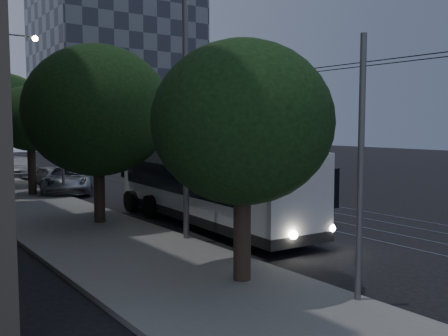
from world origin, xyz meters
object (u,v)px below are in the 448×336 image
at_px(car_white_c, 7,165).
at_px(streetlamp_near, 196,74).
at_px(car_white_a, 52,176).
at_px(car_white_d, 19,163).
at_px(trolleybus, 204,183).
at_px(pickup_silver, 68,179).
at_px(streetlamp_far, 10,90).
at_px(car_white_b, 20,168).

height_order(car_white_c, streetlamp_near, streetlamp_near).
bearing_deg(car_white_a, car_white_c, 83.31).
height_order(car_white_d, streetlamp_near, streetlamp_near).
bearing_deg(car_white_d, car_white_c, -145.69).
xyz_separation_m(trolleybus, pickup_silver, (-1.40, 12.43, -0.87)).
height_order(car_white_d, streetlamp_far, streetlamp_far).
relative_size(car_white_d, streetlamp_far, 0.34).
distance_m(pickup_silver, streetlamp_far, 11.47).
bearing_deg(streetlamp_far, car_white_a, -79.74).
distance_m(trolleybus, car_white_d, 29.75).
bearing_deg(streetlamp_near, car_white_a, 87.63).
relative_size(pickup_silver, car_white_d, 1.55).
xyz_separation_m(pickup_silver, car_white_a, (0.28, 4.01, -0.15)).
height_order(car_white_a, car_white_d, car_white_a).
xyz_separation_m(car_white_d, streetlamp_near, (-1.91, -32.08, 5.11)).
relative_size(car_white_b, car_white_c, 1.30).
xyz_separation_m(pickup_silver, car_white_c, (0.00, 15.34, -0.18)).
relative_size(car_white_a, streetlamp_near, 0.41).
bearing_deg(car_white_c, car_white_b, -114.88).
bearing_deg(car_white_a, streetlamp_far, 92.12).
height_order(car_white_c, car_white_d, car_white_d).
height_order(trolleybus, pickup_silver, trolleybus).
bearing_deg(car_white_c, streetlamp_far, -122.98).
bearing_deg(car_white_a, trolleybus, -94.26).
bearing_deg(streetlamp_far, car_white_b, 59.91).
height_order(car_white_a, streetlamp_near, streetlamp_near).
relative_size(car_white_a, streetlamp_far, 0.35).
bearing_deg(trolleybus, car_white_d, 93.69).
bearing_deg(trolleybus, car_white_c, 96.60).
height_order(pickup_silver, car_white_d, pickup_silver).
bearing_deg(car_white_b, streetlamp_far, -101.61).
bearing_deg(pickup_silver, trolleybus, -60.81).
relative_size(pickup_silver, streetlamp_near, 0.61).
height_order(streetlamp_near, streetlamp_far, streetlamp_far).
relative_size(trolleybus, pickup_silver, 2.10).
bearing_deg(car_white_c, car_white_a, -113.44).
relative_size(car_white_a, car_white_b, 0.78).
bearing_deg(trolleybus, pickup_silver, 100.14).
bearing_deg(streetlamp_near, car_white_c, 89.06).
height_order(car_white_a, car_white_b, car_white_b).
xyz_separation_m(trolleybus, streetlamp_far, (-2.18, 22.31, 4.90)).
bearing_deg(car_white_b, car_white_c, 108.48).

